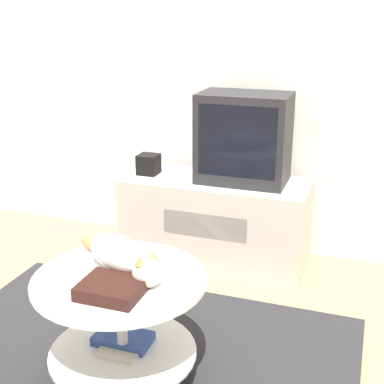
# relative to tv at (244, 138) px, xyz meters

# --- Properties ---
(ground_plane) EXTENTS (12.00, 12.00, 0.00)m
(ground_plane) POSITION_rel_tv_xyz_m (-0.19, -1.22, -0.77)
(ground_plane) COLOR tan
(wall_back) EXTENTS (8.00, 0.05, 2.60)m
(wall_back) POSITION_rel_tv_xyz_m (-0.19, 0.27, 0.53)
(wall_back) COLOR silver
(wall_back) RESTS_ON ground_plane
(rug) EXTENTS (1.89, 1.53, 0.02)m
(rug) POSITION_rel_tv_xyz_m (-0.19, -1.22, -0.76)
(rug) COLOR #28282B
(rug) RESTS_ON ground_plane
(tv_stand) EXTENTS (1.09, 0.44, 0.52)m
(tv_stand) POSITION_rel_tv_xyz_m (-0.15, -0.03, -0.51)
(tv_stand) COLOR beige
(tv_stand) RESTS_ON ground_plane
(tv) EXTENTS (0.51, 0.32, 0.51)m
(tv) POSITION_rel_tv_xyz_m (0.00, 0.00, 0.00)
(tv) COLOR #232326
(tv) RESTS_ON tv_stand
(speaker) EXTENTS (0.12, 0.12, 0.12)m
(speaker) POSITION_rel_tv_xyz_m (-0.57, -0.05, -0.20)
(speaker) COLOR black
(speaker) RESTS_ON tv_stand
(coffee_table) EXTENTS (0.68, 0.68, 0.46)m
(coffee_table) POSITION_rel_tv_xyz_m (-0.18, -1.23, -0.46)
(coffee_table) COLOR #B2B2B7
(coffee_table) RESTS_ON rug
(dvd_box) EXTENTS (0.23, 0.19, 0.05)m
(dvd_box) POSITION_rel_tv_xyz_m (-0.14, -1.36, -0.26)
(dvd_box) COLOR black
(dvd_box) RESTS_ON coffee_table
(cat) EXTENTS (0.48, 0.31, 0.14)m
(cat) POSITION_rel_tv_xyz_m (-0.19, -1.18, -0.23)
(cat) COLOR silver
(cat) RESTS_ON coffee_table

